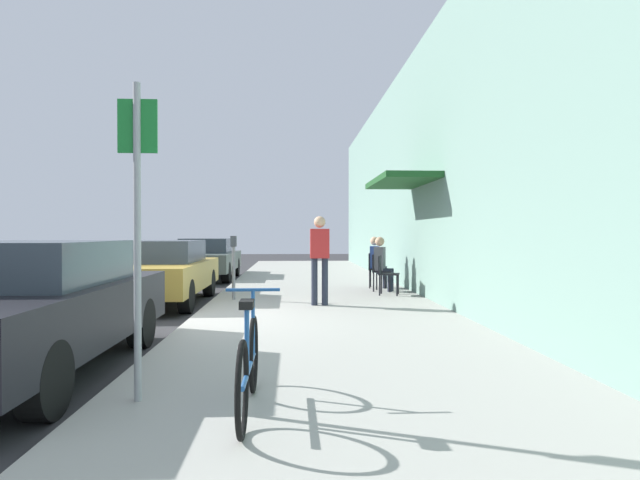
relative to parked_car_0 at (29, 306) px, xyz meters
The scene contains 15 objects.
ground_plane 3.23m from the parked_car_0, 69.53° to the left, with size 60.00×60.00×0.00m, color #2D2D30.
sidewalk_slab 6.01m from the parked_car_0, 55.89° to the left, with size 4.50×32.00×0.12m, color #9E9B93.
building_facade 7.88m from the parked_car_0, 40.75° to the left, with size 1.40×32.00×5.77m.
parked_car_0 is the anchor object (origin of this frame).
parked_car_1 5.71m from the parked_car_0, 90.00° to the left, with size 1.80×4.40×1.34m.
parked_car_2 11.73m from the parked_car_0, 90.00° to the left, with size 1.80×4.40×1.33m.
parking_meter 5.62m from the parked_car_0, 73.99° to the left, with size 0.12×0.10×1.32m.
street_sign 2.19m from the parked_car_0, 41.15° to the right, with size 0.32×0.06×2.60m.
bicycle_0 2.94m from the parked_car_0, 34.05° to the right, with size 0.46×1.71×0.90m.
cafe_chair_0 7.78m from the parked_car_0, 51.44° to the left, with size 0.54×0.54×0.87m.
cafe_chair_1 8.41m from the parked_car_0, 54.80° to the left, with size 0.56×0.56×0.87m.
seated_patron_1 8.43m from the parked_car_0, 54.41° to the left, with size 0.51×0.47×1.29m.
cafe_chair_2 9.06m from the parked_car_0, 57.67° to the left, with size 0.52×0.52×0.87m.
seated_patron_2 9.08m from the parked_car_0, 57.32° to the left, with size 0.48×0.43×1.29m.
pedestrian_standing 5.53m from the parked_car_0, 53.40° to the left, with size 0.36×0.22×1.70m.
Camera 1 is at (1.66, -8.69, 1.49)m, focal length 30.02 mm.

